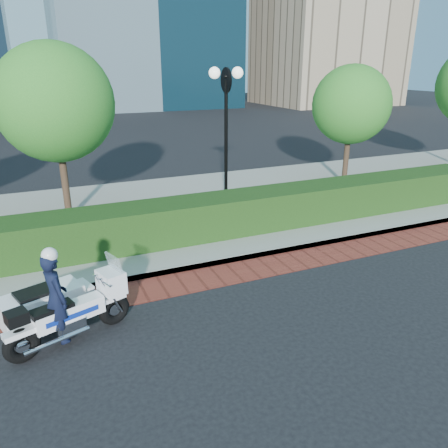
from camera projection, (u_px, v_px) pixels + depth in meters
name	position (u px, v px, depth m)	size (l,w,h in m)	color
ground	(285.00, 300.00, 8.70)	(120.00, 120.00, 0.00)	black
brick_strip	(251.00, 269.00, 9.99)	(60.00, 1.00, 0.01)	maroon
sidewalk	(187.00, 210.00, 13.84)	(60.00, 8.00, 0.15)	gray
hedge_main	(216.00, 215.00, 11.58)	(18.00, 1.20, 1.00)	black
lamppost	(226.00, 118.00, 12.53)	(1.02, 0.70, 4.21)	black
tree_b	(55.00, 103.00, 11.80)	(3.20, 3.20, 4.89)	#332319
tree_c	(351.00, 105.00, 15.68)	(2.80, 2.80, 4.30)	#332319
police_motorcycle	(56.00, 304.00, 7.37)	(2.24, 1.62, 1.78)	black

